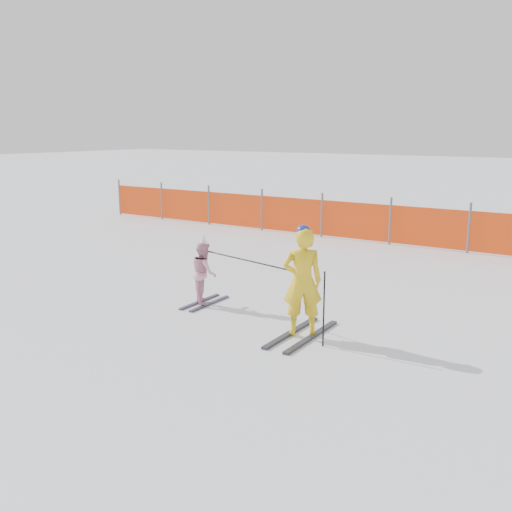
{
  "coord_description": "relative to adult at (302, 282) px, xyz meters",
  "views": [
    {
      "loc": [
        4.83,
        -6.98,
        2.98
      ],
      "look_at": [
        0.0,
        0.5,
        1.0
      ],
      "focal_mm": 40.0,
      "sensor_mm": 36.0,
      "label": 1
    }
  ],
  "objects": [
    {
      "name": "safety_fence",
      "position": [
        -3.4,
        7.33,
        -0.27
      ],
      "size": [
        16.03,
        0.06,
        1.25
      ],
      "color": "#595960",
      "rests_on": "ground"
    },
    {
      "name": "ski_poles",
      "position": [
        -0.55,
        0.09,
        -0.02
      ],
      "size": [
        2.53,
        0.69,
        1.09
      ],
      "color": "black",
      "rests_on": "ground"
    },
    {
      "name": "adult",
      "position": [
        0.0,
        0.0,
        0.0
      ],
      "size": [
        0.69,
        1.55,
        1.66
      ],
      "color": "black",
      "rests_on": "ground"
    },
    {
      "name": "ground",
      "position": [
        -1.07,
        -0.07,
        -0.82
      ],
      "size": [
        120.0,
        120.0,
        0.0
      ],
      "primitive_type": "plane",
      "color": "white",
      "rests_on": "ground"
    },
    {
      "name": "child",
      "position": [
        -2.19,
        0.49,
        -0.25
      ],
      "size": [
        0.65,
        1.06,
        1.25
      ],
      "color": "black",
      "rests_on": "ground"
    }
  ]
}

